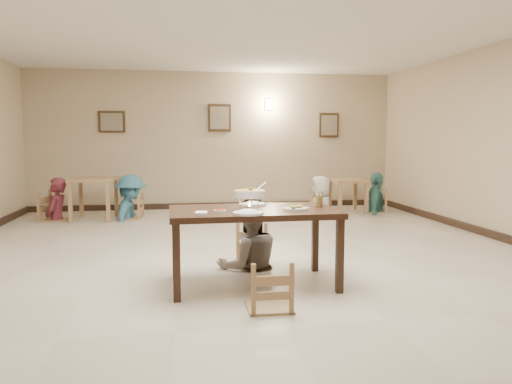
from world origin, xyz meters
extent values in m
plane|color=#C1B4A1|center=(0.00, 0.00, 0.00)|extent=(10.00, 10.00, 0.00)
plane|color=silver|center=(0.00, 0.00, 3.00)|extent=(10.00, 10.00, 0.00)
plane|color=tan|center=(0.00, 5.00, 1.50)|extent=(10.00, 0.00, 10.00)
cube|color=black|center=(0.00, 4.97, 0.06)|extent=(8.00, 0.06, 0.12)
cube|color=#322111|center=(-2.20, 4.96, 1.90)|extent=(0.55, 0.03, 0.45)
cube|color=gray|center=(-2.20, 4.94, 1.90)|extent=(0.45, 0.01, 0.37)
cube|color=#322111|center=(0.10, 4.96, 2.00)|extent=(0.50, 0.03, 0.60)
cube|color=gray|center=(0.10, 4.94, 2.00)|extent=(0.41, 0.01, 0.49)
cube|color=#322111|center=(2.60, 4.96, 1.85)|extent=(0.45, 0.03, 0.55)
cube|color=gray|center=(2.60, 4.94, 1.85)|extent=(0.37, 0.01, 0.45)
cube|color=#FFD88C|center=(1.20, 4.96, 2.30)|extent=(0.16, 0.05, 0.22)
cube|color=#321E14|center=(-0.07, -1.02, 0.78)|extent=(1.73, 0.99, 0.06)
cube|color=#321E14|center=(-0.86, -1.45, 0.37)|extent=(0.07, 0.07, 0.75)
cube|color=#321E14|center=(0.74, -1.43, 0.37)|extent=(0.07, 0.07, 0.75)
cube|color=#321E14|center=(-0.88, -0.61, 0.37)|extent=(0.07, 0.07, 0.75)
cube|color=#321E14|center=(0.72, -0.58, 0.37)|extent=(0.07, 0.07, 0.75)
cube|color=tan|center=(0.02, -0.19, 0.42)|extent=(0.43, 0.43, 0.05)
cube|color=tan|center=(-0.04, -1.78, 0.40)|extent=(0.41, 0.41, 0.04)
imported|color=gray|center=(0.00, -0.28, 0.82)|extent=(0.88, 0.73, 1.64)
torus|color=silver|center=(-0.11, -1.06, 0.94)|extent=(0.24, 0.24, 0.01)
cylinder|color=silver|center=(-0.11, -1.06, 0.82)|extent=(0.06, 0.06, 0.04)
cone|color=#FFA526|center=(-0.11, -1.06, 0.87)|extent=(0.04, 0.04, 0.06)
cylinder|color=white|center=(-0.11, -1.06, 0.97)|extent=(0.31, 0.31, 0.07)
cylinder|color=#C58728|center=(-0.11, -1.06, 1.00)|extent=(0.27, 0.27, 0.02)
sphere|color=#2D7223|center=(-0.10, -1.07, 1.02)|extent=(0.04, 0.04, 0.04)
cylinder|color=silver|center=(0.01, -1.00, 1.03)|extent=(0.14, 0.09, 0.10)
cylinder|color=silver|center=(-0.02, -1.00, 0.87)|extent=(0.01, 0.01, 0.14)
cylinder|color=silver|center=(-0.21, -1.00, 0.87)|extent=(0.01, 0.01, 0.14)
cylinder|color=silver|center=(-0.11, -1.17, 0.87)|extent=(0.01, 0.01, 0.14)
cylinder|color=white|center=(-0.03, -0.73, 0.82)|extent=(0.29, 0.29, 0.02)
ellipsoid|color=white|center=(-0.03, -0.73, 0.82)|extent=(0.19, 0.16, 0.07)
cylinder|color=white|center=(-0.17, -1.37, 0.82)|extent=(0.30, 0.30, 0.02)
ellipsoid|color=white|center=(-0.17, -1.37, 0.82)|extent=(0.20, 0.16, 0.07)
cylinder|color=white|center=(0.35, -1.15, 0.82)|extent=(0.27, 0.27, 0.02)
sphere|color=#2D7223|center=(0.31, -1.23, 0.84)|extent=(0.05, 0.05, 0.05)
cylinder|color=white|center=(-0.43, -1.17, 0.82)|extent=(0.12, 0.12, 0.02)
cylinder|color=#9B2200|center=(-0.43, -1.17, 0.83)|extent=(0.09, 0.09, 0.01)
cube|color=white|center=(-0.62, -1.33, 0.82)|extent=(0.13, 0.16, 0.03)
cube|color=silver|center=(-0.58, -1.26, 0.82)|extent=(0.04, 0.15, 0.01)
cube|color=silver|center=(-0.55, -1.26, 0.82)|extent=(0.04, 0.15, 0.01)
cylinder|color=white|center=(0.65, -0.96, 0.89)|extent=(0.08, 0.08, 0.16)
cylinder|color=#C6881A|center=(0.65, -0.96, 0.87)|extent=(0.07, 0.07, 0.12)
cube|color=#A17A52|center=(-2.42, 3.73, 0.77)|extent=(0.88, 0.88, 0.06)
cube|color=#A17A52|center=(-2.79, 3.43, 0.37)|extent=(0.07, 0.07, 0.74)
cube|color=#A17A52|center=(-2.11, 3.36, 0.37)|extent=(0.07, 0.07, 0.74)
cube|color=#A17A52|center=(-2.72, 4.11, 0.37)|extent=(0.07, 0.07, 0.74)
cube|color=#A17A52|center=(-2.04, 4.04, 0.37)|extent=(0.07, 0.07, 0.74)
cube|color=#A17A52|center=(2.69, 3.87, 0.67)|extent=(0.74, 0.74, 0.06)
cube|color=#A17A52|center=(2.42, 3.56, 0.32)|extent=(0.07, 0.07, 0.64)
cube|color=#A17A52|center=(3.00, 3.60, 0.32)|extent=(0.07, 0.07, 0.64)
cube|color=#A17A52|center=(2.38, 4.14, 0.32)|extent=(0.07, 0.07, 0.64)
cube|color=#A17A52|center=(2.96, 4.18, 0.32)|extent=(0.07, 0.07, 0.64)
cube|color=tan|center=(-3.10, 3.68, 0.50)|extent=(0.51, 0.51, 0.06)
cube|color=tan|center=(-1.74, 3.72, 0.41)|extent=(0.42, 0.42, 0.05)
cube|color=tan|center=(2.09, 3.81, 0.43)|extent=(0.44, 0.44, 0.05)
cube|color=tan|center=(3.29, 3.81, 0.43)|extent=(0.44, 0.44, 0.05)
imported|color=maroon|center=(-3.10, 3.68, 0.81)|extent=(0.48, 0.65, 1.63)
imported|color=teal|center=(-1.74, 3.72, 0.86)|extent=(0.84, 1.21, 1.71)
imported|color=silver|center=(2.09, 3.81, 0.78)|extent=(0.56, 0.80, 1.56)
imported|color=teal|center=(3.29, 3.81, 0.84)|extent=(0.80, 1.07, 1.69)
camera|label=1|loc=(-0.85, -6.09, 1.52)|focal=35.00mm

